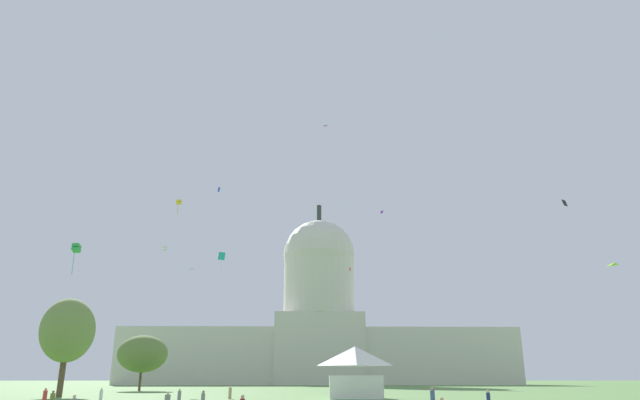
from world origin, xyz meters
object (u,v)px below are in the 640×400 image
tree_west_mid (68,331)px  person_grey_front_center (203,400)px  person_white_edge_east (101,395)px  person_navy_front_right (489,400)px  event_tent (355,372)px  tree_west_far (143,354)px  kite_black_mid (565,203)px  capitol_building (319,328)px  person_denim_near_tree_east (432,397)px  kite_magenta_high (327,128)px  person_red_deep_crowd (45,398)px  person_tan_lawn_far_right (230,393)px  kite_white_mid (165,248)px  kite_turquoise_mid (222,258)px  person_grey_front_left (179,398)px  kite_blue_high (219,189)px  person_purple_aisle_center (433,396)px  kite_lime_low (620,269)px  kite_red_mid (350,269)px  person_olive_mid_right (52,400)px  kite_yellow_high (179,202)px  kite_violet_high (382,212)px  kite_green_mid (76,248)px

tree_west_mid → person_grey_front_center: tree_west_mid is taller
person_white_edge_east → person_navy_front_right: bearing=-13.0°
event_tent → person_grey_front_center: event_tent is taller
tree_west_far → kite_black_mid: kite_black_mid is taller
capitol_building → tree_west_mid: size_ratio=10.14×
person_denim_near_tree_east → kite_magenta_high: kite_magenta_high is taller
capitol_building → person_denim_near_tree_east: size_ratio=87.89×
person_red_deep_crowd → tree_west_mid: bearing=-20.5°
event_tent → person_tan_lawn_far_right: bearing=-176.1°
person_grey_front_center → kite_white_mid: size_ratio=1.52×
tree_west_far → person_tan_lawn_far_right: bearing=-61.0°
capitol_building → kite_turquoise_mid: (-17.93, -126.17, -0.11)m
event_tent → kite_magenta_high: (-2.28, 34.24, 52.05)m
person_grey_front_left → kite_turquoise_mid: size_ratio=0.43×
kite_turquoise_mid → kite_blue_high: bearing=153.8°
tree_west_far → person_purple_aisle_center: 74.35m
person_grey_front_left → kite_lime_low: size_ratio=0.92×
person_purple_aisle_center → kite_red_mid: size_ratio=1.55×
person_navy_front_right → person_olive_mid_right: (-40.69, 5.10, -0.09)m
person_olive_mid_right → tree_west_mid: bearing=-172.3°
kite_yellow_high → kite_violet_high: (47.04, -1.34, -2.39)m
kite_red_mid → kite_blue_high: bearing=-168.5°
person_grey_front_center → person_purple_aisle_center: (23.37, 9.53, 0.01)m
person_red_deep_crowd → person_purple_aisle_center: size_ratio=1.06×
person_navy_front_right → kite_black_mid: (20.75, 22.55, 25.80)m
person_olive_mid_right → kite_green_mid: (-9.60, 23.51, 20.16)m
kite_red_mid → person_grey_front_left: bearing=-123.1°
person_red_deep_crowd → kite_lime_low: bearing=-133.8°
kite_red_mid → kite_yellow_high: bearing=-160.1°
event_tent → person_tan_lawn_far_right: event_tent is taller
person_navy_front_right → person_tan_lawn_far_right: bearing=134.0°
kite_green_mid → kite_yellow_high: (4.40, 42.07, 20.52)m
person_grey_front_left → kite_black_mid: size_ratio=1.55×
kite_black_mid → kite_red_mid: (-24.29, 81.53, 5.56)m
person_red_deep_crowd → kite_violet_high: size_ratio=2.31×
person_white_edge_east → person_olive_mid_right: person_olive_mid_right is taller
person_grey_front_left → kite_magenta_high: (17.12, 52.26, 54.69)m
person_red_deep_crowd → person_olive_mid_right: bearing=-172.4°
tree_west_mid → kite_red_mid: 89.30m
tree_west_far → kite_green_mid: (-0.09, -39.53, 13.54)m
capitol_building → person_denim_near_tree_east: bearing=-86.8°
person_purple_aisle_center → kite_magenta_high: size_ratio=1.25×
person_white_edge_east → person_denim_near_tree_east: bearing=-1.6°
kite_black_mid → kite_violet_high: kite_violet_high is taller
person_navy_front_right → person_white_edge_east: size_ratio=1.14×
capitol_building → person_white_edge_east: (-29.92, -136.47, -19.16)m
capitol_building → kite_black_mid: size_ratio=133.24×
event_tent → person_grey_front_center: size_ratio=4.73×
person_grey_front_left → kite_white_mid: size_ratio=1.57×
kite_green_mid → kite_black_mid: size_ratio=4.38×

